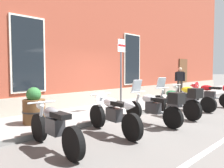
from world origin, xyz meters
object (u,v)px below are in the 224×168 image
object	(u,v)px
pedestrian_dark_jacket	(180,79)
motorcycle_white_sport	(111,111)
barrel_planter	(34,108)
motorcycle_grey_naked	(54,127)
motorcycle_yellow_naked	(189,98)
parking_sign	(121,65)
motorcycle_red_sport	(207,93)
motorcycle_green_touring	(177,101)
motorcycle_silver_touring	(155,106)

from	to	relation	value
pedestrian_dark_jacket	motorcycle_white_sport	bearing A→B (deg)	-163.47
barrel_planter	motorcycle_grey_naked	bearing A→B (deg)	-106.85
motorcycle_yellow_naked	parking_sign	world-z (taller)	parking_sign
motorcycle_grey_naked	pedestrian_dark_jacket	bearing A→B (deg)	13.99
motorcycle_red_sport	motorcycle_white_sport	bearing A→B (deg)	179.89
motorcycle_grey_naked	barrel_planter	size ratio (longest dim) A/B	2.10
motorcycle_white_sport	motorcycle_green_touring	xyz separation A→B (m)	(2.93, -0.26, -0.01)
motorcycle_grey_naked	pedestrian_dark_jacket	size ratio (longest dim) A/B	1.31
parking_sign	motorcycle_silver_touring	bearing A→B (deg)	-105.06
motorcycle_white_sport	motorcycle_silver_touring	size ratio (longest dim) A/B	1.00
motorcycle_grey_naked	parking_sign	distance (m)	4.16
parking_sign	motorcycle_grey_naked	bearing A→B (deg)	-158.64
motorcycle_green_touring	motorcycle_yellow_naked	size ratio (longest dim) A/B	1.00
motorcycle_green_touring	parking_sign	size ratio (longest dim) A/B	0.83
parking_sign	motorcycle_red_sport	bearing A→B (deg)	-19.27
motorcycle_yellow_naked	motorcycle_red_sport	world-z (taller)	motorcycle_red_sport
motorcycle_grey_naked	motorcycle_yellow_naked	distance (m)	6.19
motorcycle_red_sport	motorcycle_green_touring	bearing A→B (deg)	-175.63
motorcycle_red_sport	motorcycle_grey_naked	bearing A→B (deg)	179.97
motorcycle_grey_naked	motorcycle_green_touring	size ratio (longest dim) A/B	0.98
motorcycle_green_touring	motorcycle_yellow_naked	bearing A→B (deg)	11.29
motorcycle_green_touring	parking_sign	world-z (taller)	parking_sign
motorcycle_silver_touring	parking_sign	distance (m)	2.19
pedestrian_dark_jacket	barrel_planter	world-z (taller)	pedestrian_dark_jacket
motorcycle_yellow_naked	barrel_planter	world-z (taller)	barrel_planter
motorcycle_grey_naked	motorcycle_white_sport	world-z (taller)	motorcycle_white_sport
pedestrian_dark_jacket	parking_sign	size ratio (longest dim) A/B	0.62
pedestrian_dark_jacket	motorcycle_silver_touring	bearing A→B (deg)	-157.94
motorcycle_white_sport	motorcycle_green_touring	world-z (taller)	motorcycle_green_touring
motorcycle_silver_touring	motorcycle_green_touring	bearing A→B (deg)	2.13
motorcycle_grey_naked	motorcycle_green_touring	bearing A→B (deg)	-3.08
motorcycle_green_touring	motorcycle_yellow_naked	distance (m)	1.62
motorcycle_yellow_naked	motorcycle_silver_touring	bearing A→B (deg)	-172.95
motorcycle_silver_touring	pedestrian_dark_jacket	bearing A→B (deg)	22.06
motorcycle_white_sport	parking_sign	bearing A→B (deg)	35.50
motorcycle_green_touring	pedestrian_dark_jacket	world-z (taller)	pedestrian_dark_jacket
motorcycle_yellow_naked	pedestrian_dark_jacket	distance (m)	4.78
motorcycle_white_sport	barrel_planter	xyz separation A→B (m)	(-1.10, 1.87, -0.01)
motorcycle_yellow_naked	parking_sign	bearing A→B (deg)	151.51
parking_sign	pedestrian_dark_jacket	bearing A→B (deg)	9.64
motorcycle_yellow_naked	motorcycle_white_sport	bearing A→B (deg)	-179.22
motorcycle_white_sport	motorcycle_green_touring	bearing A→B (deg)	-4.98
motorcycle_silver_touring	motorcycle_green_touring	size ratio (longest dim) A/B	0.98
pedestrian_dark_jacket	barrel_planter	bearing A→B (deg)	-176.00
motorcycle_yellow_naked	motorcycle_red_sport	distance (m)	1.61
motorcycle_white_sport	motorcycle_silver_touring	xyz separation A→B (m)	(1.54, -0.31, -0.02)
motorcycle_white_sport	motorcycle_red_sport	size ratio (longest dim) A/B	0.97
motorcycle_white_sport	motorcycle_silver_touring	bearing A→B (deg)	-11.32
motorcycle_red_sport	parking_sign	size ratio (longest dim) A/B	0.83
motorcycle_white_sport	pedestrian_dark_jacket	xyz separation A→B (m)	(8.57, 2.54, 0.46)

